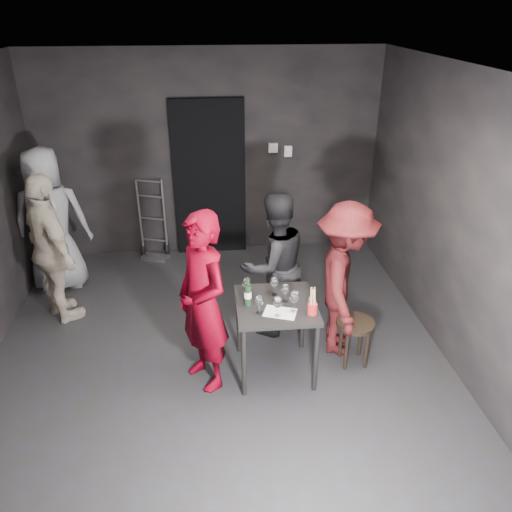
{
  "coord_description": "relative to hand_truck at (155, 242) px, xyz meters",
  "views": [
    {
      "loc": [
        -0.03,
        -3.98,
        3.17
      ],
      "look_at": [
        0.4,
        0.25,
        0.99
      ],
      "focal_mm": 35.0,
      "sensor_mm": 36.0,
      "label": 1
    }
  ],
  "objects": [
    {
      "name": "man_maroon",
      "position": [
        2.02,
        -2.28,
        0.61
      ],
      "size": [
        0.7,
        1.14,
        1.64
      ],
      "primitive_type": "imported",
      "rotation": [
        0.0,
        0.0,
        1.37
      ],
      "color": "#451012",
      "rests_on": "floor"
    },
    {
      "name": "reserved_card",
      "position": [
        1.64,
        -2.6,
        0.59
      ],
      "size": [
        0.1,
        0.14,
        0.1
      ],
      "primitive_type": null,
      "rotation": [
        0.0,
        0.0,
        -0.16
      ],
      "color": "white",
      "rests_on": "tasting_table"
    },
    {
      "name": "wallbox_lower",
      "position": [
        1.85,
        0.11,
        1.2
      ],
      "size": [
        0.1,
        0.06,
        0.14
      ],
      "primitive_type": "cube",
      "color": "#B7B7B2",
      "rests_on": "wall_back"
    },
    {
      "name": "ceiling",
      "position": [
        0.8,
        -2.34,
        2.5
      ],
      "size": [
        4.5,
        5.0,
        0.02
      ],
      "primitive_type": "cube",
      "color": "silver",
      "rests_on": "ground"
    },
    {
      "name": "tasting_mat",
      "position": [
        1.34,
        -2.72,
        0.55
      ],
      "size": [
        0.32,
        0.27,
        0.0
      ],
      "primitive_type": "cube",
      "rotation": [
        0.0,
        0.0,
        -0.35
      ],
      "color": "white",
      "rests_on": "tasting_table"
    },
    {
      "name": "wine_glass_b",
      "position": [
        1.07,
        -2.45,
        0.65
      ],
      "size": [
        0.1,
        0.1,
        0.21
      ],
      "primitive_type": null,
      "rotation": [
        0.0,
        0.0,
        0.4
      ],
      "color": "white",
      "rests_on": "tasting_table"
    },
    {
      "name": "server_red",
      "position": [
        0.68,
        -2.64,
        0.74
      ],
      "size": [
        0.75,
        0.82,
        1.88
      ],
      "primitive_type": "imported",
      "rotation": [
        0.0,
        0.0,
        -1.0
      ],
      "color": "#6E0011",
      "rests_on": "floor"
    },
    {
      "name": "wall_right",
      "position": [
        3.05,
        -2.34,
        1.15
      ],
      "size": [
        0.04,
        5.0,
        2.7
      ],
      "primitive_type": "cube",
      "color": "black",
      "rests_on": "ground"
    },
    {
      "name": "wallbox_upper",
      "position": [
        1.65,
        0.11,
        1.25
      ],
      "size": [
        0.12,
        0.06,
        0.12
      ],
      "primitive_type": "cube",
      "color": "#B7B7B2",
      "rests_on": "wall_back"
    },
    {
      "name": "hand_truck",
      "position": [
        0.0,
        0.0,
        0.0
      ],
      "size": [
        0.37,
        0.32,
        1.09
      ],
      "rotation": [
        0.0,
        0.0,
        -0.32
      ],
      "color": "#B2B2B7",
      "rests_on": "floor"
    },
    {
      "name": "wall_front",
      "position": [
        0.8,
        -4.84,
        1.15
      ],
      "size": [
        4.5,
        0.04,
        2.7
      ],
      "primitive_type": "cube",
      "color": "black",
      "rests_on": "ground"
    },
    {
      "name": "woman_black",
      "position": [
        1.4,
        -1.88,
        0.59
      ],
      "size": [
        0.87,
        0.7,
        1.58
      ],
      "primitive_type": "imported",
      "rotation": [
        0.0,
        0.0,
        3.57
      ],
      "color": "black",
      "rests_on": "floor"
    },
    {
      "name": "breadstick_cup",
      "position": [
        1.61,
        -2.76,
        0.67
      ],
      "size": [
        0.09,
        0.09,
        0.27
      ],
      "rotation": [
        0.0,
        0.0,
        0.36
      ],
      "color": "red",
      "rests_on": "tasting_table"
    },
    {
      "name": "bystander_cream",
      "position": [
        -0.9,
        -1.43,
        0.72
      ],
      "size": [
        1.07,
        1.18,
        1.85
      ],
      "primitive_type": "imported",
      "rotation": [
        0.0,
        0.0,
        2.22
      ],
      "color": "#BAAC95",
      "rests_on": "floor"
    },
    {
      "name": "doorway",
      "position": [
        0.8,
        0.1,
        0.85
      ],
      "size": [
        0.95,
        0.1,
        2.1
      ],
      "primitive_type": "cube",
      "color": "black",
      "rests_on": "ground"
    },
    {
      "name": "floor",
      "position": [
        0.8,
        -2.34,
        -0.2
      ],
      "size": [
        4.5,
        5.0,
        0.02
      ],
      "primitive_type": "cube",
      "color": "black",
      "rests_on": "ground"
    },
    {
      "name": "wine_bottle",
      "position": [
        1.07,
        -2.56,
        0.65
      ],
      "size": [
        0.07,
        0.07,
        0.28
      ],
      "rotation": [
        0.0,
        0.0,
        -0.05
      ],
      "color": "black",
      "rests_on": "tasting_table"
    },
    {
      "name": "wall_back",
      "position": [
        0.8,
        0.16,
        1.15
      ],
      "size": [
        4.5,
        0.04,
        2.7
      ],
      "primitive_type": "cube",
      "color": "black",
      "rests_on": "ground"
    },
    {
      "name": "stool",
      "position": [
        2.1,
        -2.53,
        0.17
      ],
      "size": [
        0.36,
        0.36,
        0.47
      ],
      "rotation": [
        0.0,
        0.0,
        0.03
      ],
      "color": "#2E2115",
      "rests_on": "floor"
    },
    {
      "name": "wine_glass_e",
      "position": [
        1.46,
        -2.71,
        0.65
      ],
      "size": [
        0.11,
        0.11,
        0.21
      ],
      "primitive_type": null,
      "rotation": [
        0.0,
        0.0,
        -0.43
      ],
      "color": "white",
      "rests_on": "tasting_table"
    },
    {
      "name": "wine_glass_d",
      "position": [
        1.31,
        -2.77,
        0.65
      ],
      "size": [
        0.09,
        0.09,
        0.2
      ],
      "primitive_type": null,
      "rotation": [
        0.0,
        0.0,
        0.11
      ],
      "color": "white",
      "rests_on": "tasting_table"
    },
    {
      "name": "wine_glass_a",
      "position": [
        1.16,
        -2.71,
        0.64
      ],
      "size": [
        0.09,
        0.09,
        0.18
      ],
      "primitive_type": null,
      "rotation": [
        0.0,
        0.0,
        0.29
      ],
      "color": "white",
      "rests_on": "tasting_table"
    },
    {
      "name": "wine_glass_c",
      "position": [
        1.33,
        -2.41,
        0.64
      ],
      "size": [
        0.09,
        0.09,
        0.19
      ],
      "primitive_type": null,
      "rotation": [
        0.0,
        0.0,
        -0.22
      ],
      "color": "white",
      "rests_on": "tasting_table"
    },
    {
      "name": "tasting_table",
      "position": [
        1.33,
        -2.56,
        0.45
      ],
      "size": [
        0.72,
        0.72,
        0.75
      ],
      "rotation": [
        0.0,
        0.0,
        -0.01
      ],
      "color": "black",
      "rests_on": "floor"
    },
    {
      "name": "bystander_grey",
      "position": [
        -1.08,
        -0.71,
        0.81
      ],
      "size": [
        1.04,
        0.63,
        2.04
      ],
      "primitive_type": "imported",
      "rotation": [
        0.0,
        0.0,
        3.23
      ],
      "color": "slate",
      "rests_on": "floor"
    },
    {
      "name": "wine_glass_f",
      "position": [
        1.41,
        -2.54,
        0.64
      ],
      "size": [
        0.09,
        0.09,
        0.18
      ],
      "primitive_type": null,
      "rotation": [
        0.0,
        0.0,
        0.34
      ],
      "color": "white",
      "rests_on": "tasting_table"
    }
  ]
}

